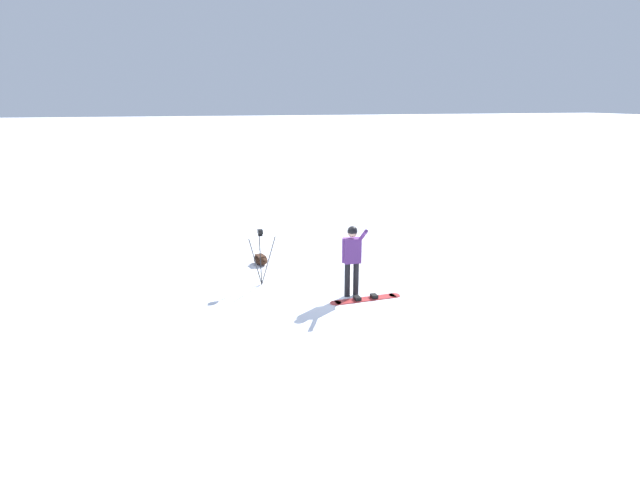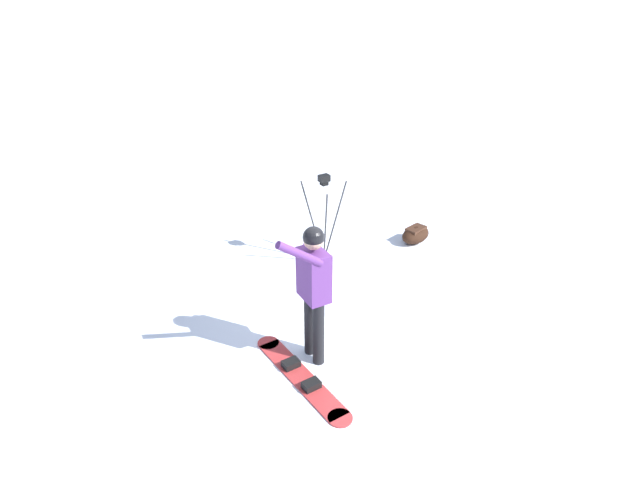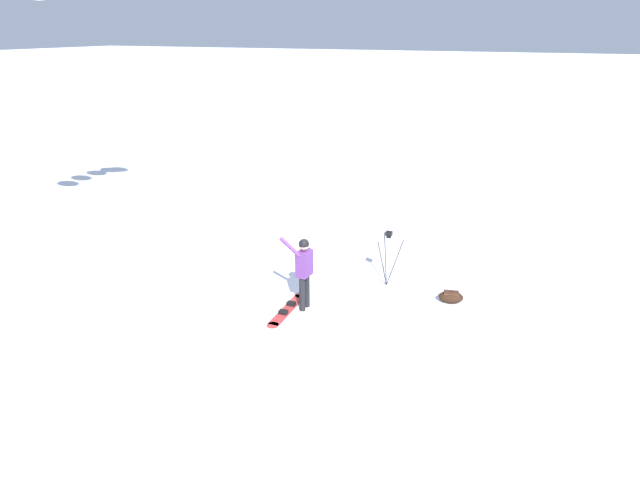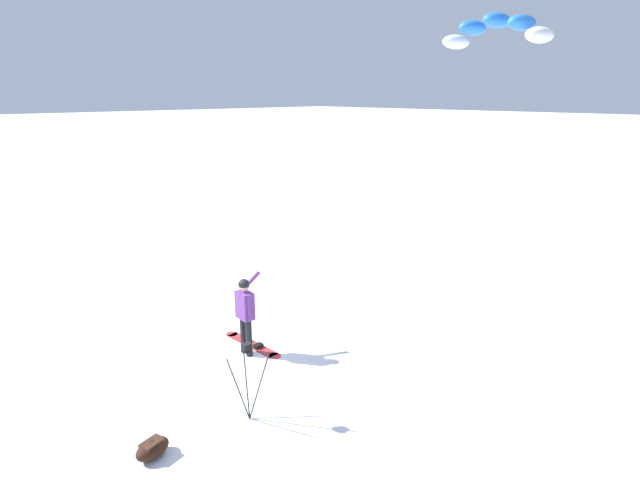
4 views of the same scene
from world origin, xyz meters
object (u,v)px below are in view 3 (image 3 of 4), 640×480
at_px(snowboarder, 304,266).
at_px(gear_bag_large, 451,297).
at_px(camera_tripod, 388,248).
at_px(snowboard, 287,309).

height_order(snowboarder, gear_bag_large, snowboarder).
relative_size(snowboarder, gear_bag_large, 2.75).
bearing_deg(gear_bag_large, camera_tripod, -99.28).
bearing_deg(snowboarder, gear_bag_large, 118.40).
distance_m(snowboard, gear_bag_large, 3.95).
distance_m(snowboarder, snowboard, 1.14).
xyz_separation_m(gear_bag_large, camera_tripod, (-0.28, -1.70, 0.89)).
relative_size(snowboarder, camera_tripod, 1.21).
bearing_deg(gear_bag_large, snowboarder, -61.60).
bearing_deg(camera_tripod, snowboarder, -35.80).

